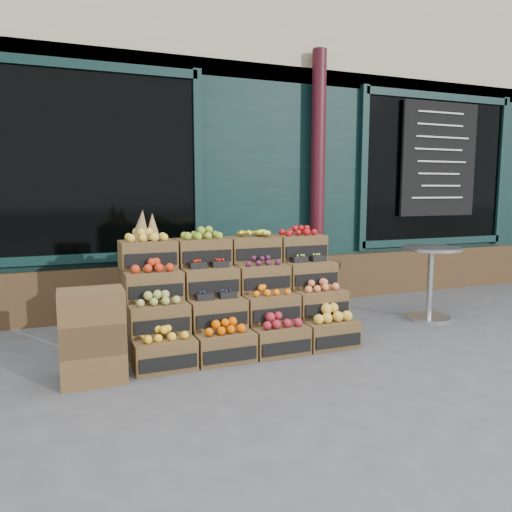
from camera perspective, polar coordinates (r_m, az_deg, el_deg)
name	(u,v)px	position (r m, az deg, el deg)	size (l,w,h in m)	color
ground	(309,363)	(4.38, 6.02, -12.11)	(60.00, 60.00, 0.00)	#49494C
shop_facade	(171,136)	(9.00, -9.68, 13.37)	(12.00, 6.24, 4.80)	black
crate_display	(235,303)	(4.79, -2.44, -5.35)	(2.07, 1.01, 1.29)	brown
spare_crates	(92,336)	(4.05, -18.19, -8.69)	(0.49, 0.34, 0.72)	brown
bistro_table	(430,274)	(5.99, 19.29, -2.00)	(0.66, 0.66, 0.83)	#B1B4B8
shopkeeper	(61,234)	(6.53, -21.36, 2.37)	(0.68, 0.45, 1.87)	#14481E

